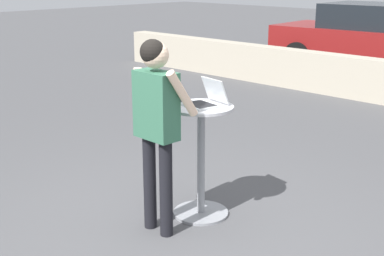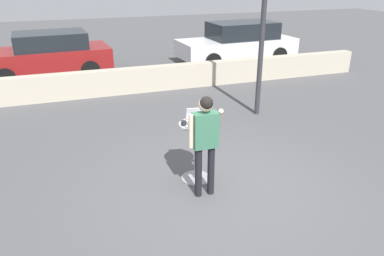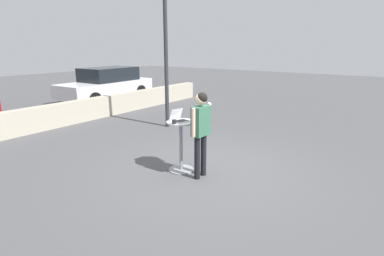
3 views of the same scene
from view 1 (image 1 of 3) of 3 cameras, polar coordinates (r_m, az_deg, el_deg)
ground_plane at (r=4.53m, az=-0.79°, el=-12.01°), size 50.00×50.00×0.00m
cafe_table at (r=4.79m, az=0.97°, el=-3.11°), size 0.57×0.57×1.03m
laptop at (r=4.66m, az=1.44°, el=3.04°), size 0.35×0.37×0.23m
coffee_mug at (r=4.78m, az=-0.97°, el=3.28°), size 0.11×0.08×0.08m
standing_person at (r=4.34m, az=-3.84°, el=1.49°), size 0.52×0.36×1.65m
parked_car_near_street at (r=12.61m, az=18.59°, el=9.22°), size 4.21×2.14×1.47m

